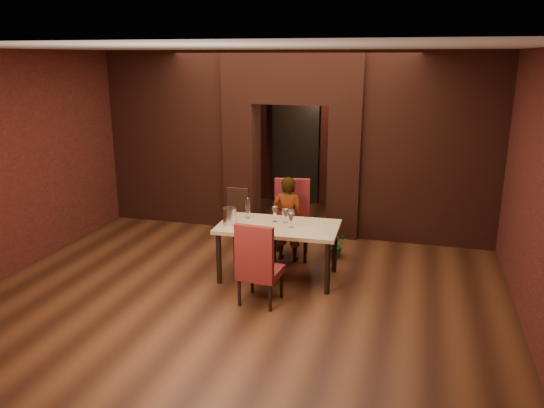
# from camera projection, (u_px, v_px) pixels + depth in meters

# --- Properties ---
(floor) EXTENTS (8.00, 8.00, 0.00)m
(floor) POSITION_uv_depth(u_px,v_px,m) (260.00, 270.00, 7.95)
(floor) COLOR #4B2512
(floor) RESTS_ON ground
(ceiling) EXTENTS (7.00, 8.00, 0.04)m
(ceiling) POSITION_uv_depth(u_px,v_px,m) (259.00, 48.00, 7.09)
(ceiling) COLOR silver
(ceiling) RESTS_ON ground
(wall_back) EXTENTS (7.00, 0.04, 3.20)m
(wall_back) POSITION_uv_depth(u_px,v_px,m) (315.00, 129.00, 11.22)
(wall_back) COLOR maroon
(wall_back) RESTS_ON ground
(wall_front) EXTENTS (7.00, 0.04, 3.20)m
(wall_front) POSITION_uv_depth(u_px,v_px,m) (96.00, 272.00, 3.81)
(wall_front) COLOR maroon
(wall_front) RESTS_ON ground
(wall_left) EXTENTS (0.04, 8.00, 3.20)m
(wall_left) POSITION_uv_depth(u_px,v_px,m) (50.00, 154.00, 8.44)
(wall_left) COLOR maroon
(wall_left) RESTS_ON ground
(wall_right) EXTENTS (0.04, 8.00, 3.20)m
(wall_right) POSITION_uv_depth(u_px,v_px,m) (527.00, 181.00, 6.60)
(wall_right) COLOR maroon
(wall_right) RESTS_ON ground
(pillar_left) EXTENTS (0.55, 0.55, 2.30)m
(pillar_left) POSITION_uv_depth(u_px,v_px,m) (242.00, 166.00, 9.74)
(pillar_left) COLOR maroon
(pillar_left) RESTS_ON ground
(pillar_right) EXTENTS (0.55, 0.55, 2.30)m
(pillar_right) POSITION_uv_depth(u_px,v_px,m) (345.00, 172.00, 9.24)
(pillar_right) COLOR maroon
(pillar_right) RESTS_ON ground
(lintel) EXTENTS (2.45, 0.55, 0.90)m
(lintel) POSITION_uv_depth(u_px,v_px,m) (293.00, 77.00, 9.06)
(lintel) COLOR maroon
(lintel) RESTS_ON ground
(wing_wall_left) EXTENTS (2.28, 0.35, 3.20)m
(wing_wall_left) POSITION_uv_depth(u_px,v_px,m) (171.00, 138.00, 9.99)
(wing_wall_left) COLOR maroon
(wing_wall_left) RESTS_ON ground
(wing_wall_right) EXTENTS (2.28, 0.35, 3.20)m
(wing_wall_right) POSITION_uv_depth(u_px,v_px,m) (431.00, 150.00, 8.75)
(wing_wall_right) COLOR maroon
(wing_wall_right) RESTS_ON ground
(vent_panel) EXTENTS (0.40, 0.03, 0.50)m
(vent_panel) POSITION_uv_depth(u_px,v_px,m) (237.00, 201.00, 9.63)
(vent_panel) COLOR brown
(vent_panel) RESTS_ON ground
(rear_door) EXTENTS (0.90, 0.08, 2.10)m
(rear_door) POSITION_uv_depth(u_px,v_px,m) (296.00, 154.00, 11.42)
(rear_door) COLOR black
(rear_door) RESTS_ON ground
(rear_door_frame) EXTENTS (1.02, 0.04, 2.22)m
(rear_door_frame) POSITION_uv_depth(u_px,v_px,m) (295.00, 155.00, 11.39)
(rear_door_frame) COLOR black
(rear_door_frame) RESTS_ON ground
(dining_table) EXTENTS (1.73, 1.02, 0.79)m
(dining_table) POSITION_uv_depth(u_px,v_px,m) (278.00, 251.00, 7.60)
(dining_table) COLOR tan
(dining_table) RESTS_ON ground
(chair_far) EXTENTS (0.65, 0.65, 1.23)m
(chair_far) POSITION_uv_depth(u_px,v_px,m) (291.00, 220.00, 8.30)
(chair_far) COLOR maroon
(chair_far) RESTS_ON ground
(chair_near) EXTENTS (0.55, 0.55, 1.11)m
(chair_near) POSITION_uv_depth(u_px,v_px,m) (261.00, 262.00, 6.79)
(chair_near) COLOR maroon
(chair_near) RESTS_ON ground
(person_seated) EXTENTS (0.49, 0.33, 1.34)m
(person_seated) POSITION_uv_depth(u_px,v_px,m) (288.00, 219.00, 8.20)
(person_seated) COLOR silver
(person_seated) RESTS_ON ground
(wine_glass_a) EXTENTS (0.09, 0.09, 0.22)m
(wine_glass_a) POSITION_uv_depth(u_px,v_px,m) (275.00, 214.00, 7.61)
(wine_glass_a) COLOR silver
(wine_glass_a) RESTS_ON dining_table
(wine_glass_b) EXTENTS (0.08, 0.08, 0.20)m
(wine_glass_b) POSITION_uv_depth(u_px,v_px,m) (286.00, 216.00, 7.57)
(wine_glass_b) COLOR white
(wine_glass_b) RESTS_ON dining_table
(wine_glass_c) EXTENTS (0.08, 0.08, 0.21)m
(wine_glass_c) POSITION_uv_depth(u_px,v_px,m) (291.00, 220.00, 7.35)
(wine_glass_c) COLOR white
(wine_glass_c) RESTS_ON dining_table
(tasting_sheet) EXTENTS (0.32, 0.26, 0.00)m
(tasting_sheet) POSITION_uv_depth(u_px,v_px,m) (257.00, 230.00, 7.28)
(tasting_sheet) COLOR silver
(tasting_sheet) RESTS_ON dining_table
(wine_bucket) EXTENTS (0.20, 0.20, 0.24)m
(wine_bucket) POSITION_uv_depth(u_px,v_px,m) (230.00, 216.00, 7.50)
(wine_bucket) COLOR silver
(wine_bucket) RESTS_ON dining_table
(water_bottle) EXTENTS (0.07, 0.07, 0.31)m
(water_bottle) POSITION_uv_depth(u_px,v_px,m) (248.00, 208.00, 7.78)
(water_bottle) COLOR silver
(water_bottle) RESTS_ON dining_table
(potted_plant) EXTENTS (0.39, 0.34, 0.43)m
(potted_plant) POSITION_uv_depth(u_px,v_px,m) (336.00, 244.00, 8.42)
(potted_plant) COLOR #21641E
(potted_plant) RESTS_ON ground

